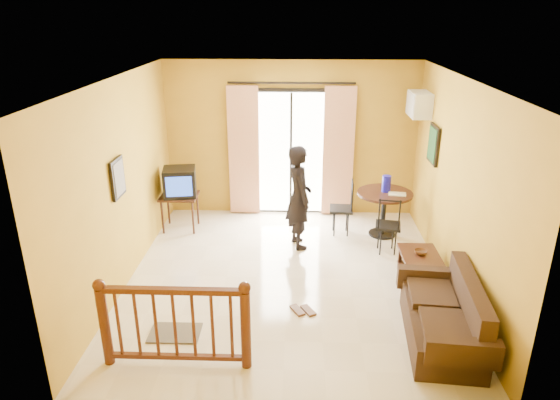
{
  "coord_description": "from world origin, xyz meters",
  "views": [
    {
      "loc": [
        0.12,
        -6.27,
        3.62
      ],
      "look_at": [
        -0.12,
        0.2,
        1.12
      ],
      "focal_mm": 32.0,
      "sensor_mm": 36.0,
      "label": 1
    }
  ],
  "objects_px": {
    "television": "(180,182)",
    "standing_person": "(299,197)",
    "coffee_table": "(421,267)",
    "dining_table": "(384,201)",
    "sofa": "(446,319)"
  },
  "relations": [
    {
      "from": "television",
      "to": "dining_table",
      "type": "relative_size",
      "value": 0.66
    },
    {
      "from": "dining_table",
      "to": "sofa",
      "type": "relative_size",
      "value": 0.55
    },
    {
      "from": "dining_table",
      "to": "sofa",
      "type": "xyz_separation_m",
      "value": [
        0.27,
        -2.89,
        -0.32
      ]
    },
    {
      "from": "television",
      "to": "coffee_table",
      "type": "bearing_deg",
      "value": -34.9
    },
    {
      "from": "coffee_table",
      "to": "standing_person",
      "type": "relative_size",
      "value": 0.56
    },
    {
      "from": "coffee_table",
      "to": "dining_table",
      "type": "bearing_deg",
      "value": 99.44
    },
    {
      "from": "television",
      "to": "standing_person",
      "type": "xyz_separation_m",
      "value": [
        2.02,
        -0.57,
        -0.03
      ]
    },
    {
      "from": "television",
      "to": "coffee_table",
      "type": "xyz_separation_m",
      "value": [
        3.72,
        -1.76,
        -0.59
      ]
    },
    {
      "from": "television",
      "to": "dining_table",
      "type": "height_order",
      "value": "television"
    },
    {
      "from": "coffee_table",
      "to": "sofa",
      "type": "relative_size",
      "value": 0.56
    },
    {
      "from": "standing_person",
      "to": "sofa",
      "type": "bearing_deg",
      "value": -162.2
    },
    {
      "from": "sofa",
      "to": "standing_person",
      "type": "bearing_deg",
      "value": 129.93
    },
    {
      "from": "television",
      "to": "sofa",
      "type": "relative_size",
      "value": 0.36
    },
    {
      "from": "television",
      "to": "standing_person",
      "type": "relative_size",
      "value": 0.36
    },
    {
      "from": "dining_table",
      "to": "coffee_table",
      "type": "xyz_separation_m",
      "value": [
        0.27,
        -1.64,
        -0.33
      ]
    }
  ]
}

